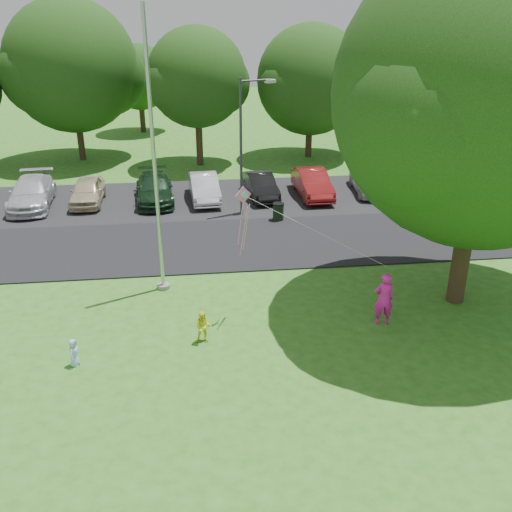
{
  "coord_description": "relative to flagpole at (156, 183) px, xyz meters",
  "views": [
    {
      "loc": [
        -2.28,
        -14.6,
        9.98
      ],
      "look_at": [
        -0.07,
        4.0,
        1.6
      ],
      "focal_mm": 40.0,
      "sensor_mm": 36.0,
      "label": 1
    }
  ],
  "objects": [
    {
      "name": "ground",
      "position": [
        3.5,
        -5.0,
        -4.17
      ],
      "size": [
        120.0,
        120.0,
        0.0
      ],
      "primitive_type": "plane",
      "color": "#2E6E1D",
      "rests_on": "ground"
    },
    {
      "name": "horizon_trees",
      "position": [
        7.56,
        28.88,
        0.14
      ],
      "size": [
        77.46,
        7.2,
        7.02
      ],
      "color": "#332316",
      "rests_on": "ground"
    },
    {
      "name": "trash_can",
      "position": [
        5.46,
        6.71,
        -3.71
      ],
      "size": [
        0.57,
        0.57,
        0.91
      ],
      "rotation": [
        0.0,
        0.0,
        -0.23
      ],
      "color": "black",
      "rests_on": "ground"
    },
    {
      "name": "kite",
      "position": [
        2.96,
        -2.45,
        -0.27
      ],
      "size": [
        4.84,
        1.32,
        2.55
      ],
      "rotation": [
        0.0,
        0.0,
        0.37
      ],
      "color": "pink",
      "rests_on": "ground"
    },
    {
      "name": "street_lamp",
      "position": [
        4.01,
        8.08,
        -0.12
      ],
      "size": [
        1.84,
        0.75,
        6.73
      ],
      "rotation": [
        0.0,
        0.0,
        0.31
      ],
      "color": "#3F3F44",
      "rests_on": "ground"
    },
    {
      "name": "woman",
      "position": [
        7.42,
        -3.5,
        -3.23
      ],
      "size": [
        0.7,
        0.48,
        1.87
      ],
      "primitive_type": "imported",
      "rotation": [
        0.0,
        0.0,
        3.1
      ],
      "color": "#FF21AE",
      "rests_on": "ground"
    },
    {
      "name": "big_tree",
      "position": [
        10.51,
        -2.32,
        2.88
      ],
      "size": [
        10.26,
        9.77,
        12.2
      ],
      "rotation": [
        0.0,
        0.0,
        0.23
      ],
      "color": "#332316",
      "rests_on": "ground"
    },
    {
      "name": "child_blue",
      "position": [
        -2.48,
        -4.77,
        -3.72
      ],
      "size": [
        0.38,
        0.49,
        0.89
      ],
      "primitive_type": "imported",
      "rotation": [
        0.0,
        0.0,
        1.32
      ],
      "color": "#A6C8FF",
      "rests_on": "ground"
    },
    {
      "name": "flagpole",
      "position": [
        0.0,
        0.0,
        0.0
      ],
      "size": [
        0.5,
        0.5,
        10.0
      ],
      "color": "#B7BABF",
      "rests_on": "ground"
    },
    {
      "name": "child_yellow",
      "position": [
        1.4,
        -3.94,
        -3.63
      ],
      "size": [
        0.54,
        0.43,
        1.08
      ],
      "primitive_type": "imported",
      "rotation": [
        0.0,
        0.0,
        -0.04
      ],
      "color": "#FAF727",
      "rests_on": "ground"
    },
    {
      "name": "parking_strip",
      "position": [
        3.5,
        10.5,
        -4.14
      ],
      "size": [
        42.0,
        7.0,
        0.06
      ],
      "primitive_type": "cube",
      "color": "black",
      "rests_on": "ground"
    },
    {
      "name": "tree_row",
      "position": [
        5.09,
        19.23,
        1.55
      ],
      "size": [
        64.35,
        11.94,
        10.88
      ],
      "color": "#332316",
      "rests_on": "ground"
    },
    {
      "name": "park_road",
      "position": [
        3.5,
        4.0,
        -4.14
      ],
      "size": [
        60.0,
        6.0,
        0.06
      ],
      "primitive_type": "cube",
      "color": "black",
      "rests_on": "ground"
    },
    {
      "name": "parked_cars",
      "position": [
        3.01,
        10.39,
        -3.4
      ],
      "size": [
        23.29,
        5.27,
        1.49
      ],
      "color": "silver",
      "rests_on": "ground"
    }
  ]
}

